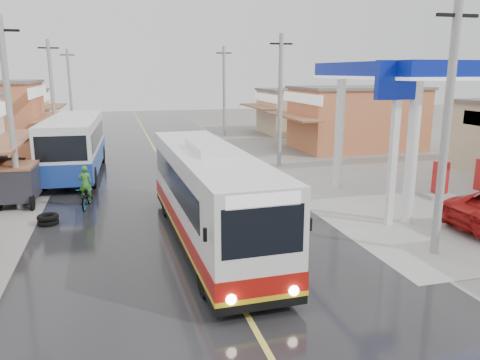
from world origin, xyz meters
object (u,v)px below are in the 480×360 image
Objects in this scene: coach_bus at (209,196)px; tyre_stack at (48,220)px; tricycle_near at (19,182)px; cyclist at (86,194)px; tricycle_far at (6,175)px; second_bus at (75,145)px.

coach_bus is 13.66× the size of tyre_stack.
tyre_stack is (1.52, -3.28, -0.84)m from tricycle_near.
cyclist is at bearing 126.56° from coach_bus.
coach_bus reaches higher than cyclist.
coach_bus reaches higher than tricycle_far.
tricycle_far is at bearing -129.29° from second_bus.
tricycle_near is (-1.98, -5.79, -0.71)m from second_bus.
tricycle_far is 6.30m from tyre_stack.
second_bus is at bearing 73.50° from tricycle_near.
cyclist reaches higher than tyre_stack.
coach_bus reaches higher than second_bus.
second_bus is 6.16m from tricycle_near.
cyclist is 5.37m from tricycle_far.
second_bus reaches higher than tricycle_far.
tricycle_near is at bearing 135.23° from coach_bus.
tricycle_near is at bearing 114.89° from tyre_stack.
tyre_stack is at bearing -90.35° from second_bus.
coach_bus is 7.08m from cyclist.
coach_bus is 12.36m from tricycle_far.
tricycle_near is at bearing 164.49° from cyclist.
coach_bus is 9.89m from tricycle_near.
cyclist is (0.89, -7.03, -1.13)m from second_bus.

